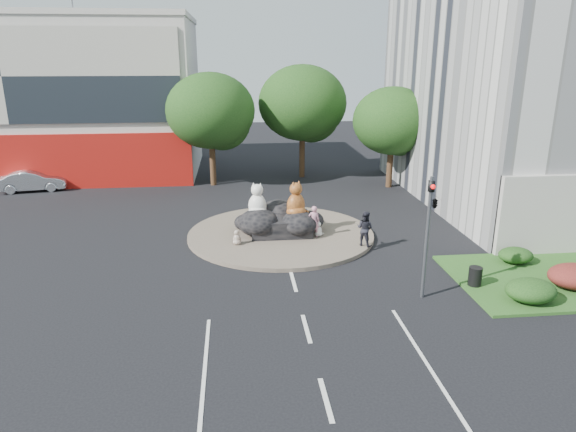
# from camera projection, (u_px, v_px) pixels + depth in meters

# --- Properties ---
(ground) EXTENTS (120.00, 120.00, 0.00)m
(ground) POSITION_uv_depth(u_px,v_px,m) (306.00, 329.00, 18.35)
(ground) COLOR black
(ground) RESTS_ON ground
(roundabout_island) EXTENTS (10.00, 10.00, 0.20)m
(roundabout_island) POSITION_uv_depth(u_px,v_px,m) (281.00, 234.00, 27.81)
(roundabout_island) COLOR brown
(roundabout_island) RESTS_ON ground
(rock_plinth) EXTENTS (3.20, 2.60, 0.90)m
(rock_plinth) POSITION_uv_depth(u_px,v_px,m) (281.00, 224.00, 27.65)
(rock_plinth) COLOR black
(rock_plinth) RESTS_ON roundabout_island
(shophouse_block) EXTENTS (25.20, 12.30, 17.40)m
(shophouse_block) POSITION_uv_depth(u_px,v_px,m) (37.00, 97.00, 41.19)
(shophouse_block) COLOR beige
(shophouse_block) RESTS_ON ground
(grass_verge) EXTENTS (10.00, 6.00, 0.12)m
(grass_verge) POSITION_uv_depth(u_px,v_px,m) (569.00, 278.00, 22.39)
(grass_verge) COLOR #2A511B
(grass_verge) RESTS_ON ground
(tree_left) EXTENTS (6.46, 6.46, 8.27)m
(tree_left) POSITION_uv_depth(u_px,v_px,m) (212.00, 114.00, 37.33)
(tree_left) COLOR #382314
(tree_left) RESTS_ON ground
(tree_mid) EXTENTS (6.84, 6.84, 8.76)m
(tree_mid) POSITION_uv_depth(u_px,v_px,m) (303.00, 107.00, 39.84)
(tree_mid) COLOR #382314
(tree_mid) RESTS_ON ground
(tree_right) EXTENTS (5.70, 5.70, 7.30)m
(tree_right) POSITION_uv_depth(u_px,v_px,m) (393.00, 124.00, 36.92)
(tree_right) COLOR #382314
(tree_right) RESTS_ON ground
(hedge_near_green) EXTENTS (2.00, 1.60, 0.90)m
(hedge_near_green) POSITION_uv_depth(u_px,v_px,m) (531.00, 290.00, 20.04)
(hedge_near_green) COLOR #143711
(hedge_near_green) RESTS_ON grass_verge
(hedge_red) EXTENTS (2.20, 1.76, 0.99)m
(hedge_red) POSITION_uv_depth(u_px,v_px,m) (575.00, 276.00, 21.22)
(hedge_red) COLOR #501516
(hedge_red) RESTS_ON grass_verge
(hedge_back_green) EXTENTS (1.60, 1.28, 0.72)m
(hedge_back_green) POSITION_uv_depth(u_px,v_px,m) (516.00, 255.00, 23.82)
(hedge_back_green) COLOR #143711
(hedge_back_green) RESTS_ON grass_verge
(traffic_light) EXTENTS (0.44, 1.24, 5.00)m
(traffic_light) POSITION_uv_depth(u_px,v_px,m) (432.00, 212.00, 19.68)
(traffic_light) COLOR #595B60
(traffic_light) RESTS_ON ground
(street_lamp) EXTENTS (2.34, 0.22, 8.06)m
(street_lamp) POSITION_uv_depth(u_px,v_px,m) (537.00, 155.00, 25.87)
(street_lamp) COLOR #595B60
(street_lamp) RESTS_ON ground
(cat_white) EXTENTS (1.39, 1.30, 1.88)m
(cat_white) POSITION_uv_depth(u_px,v_px,m) (257.00, 200.00, 27.18)
(cat_white) COLOR silver
(cat_white) RESTS_ON rock_plinth
(cat_tabby) EXTENTS (1.56, 1.52, 1.98)m
(cat_tabby) POSITION_uv_depth(u_px,v_px,m) (296.00, 199.00, 27.11)
(cat_tabby) COLOR #A57222
(cat_tabby) RESTS_ON rock_plinth
(kitten_calico) EXTENTS (0.54, 0.48, 0.79)m
(kitten_calico) POSITION_uv_depth(u_px,v_px,m) (237.00, 237.00, 25.90)
(kitten_calico) COLOR beige
(kitten_calico) RESTS_ON roundabout_island
(kitten_white) EXTENTS (0.64, 0.65, 0.82)m
(kitten_white) POSITION_uv_depth(u_px,v_px,m) (318.00, 229.00, 27.08)
(kitten_white) COLOR beige
(kitten_white) RESTS_ON roundabout_island
(pedestrian_pink) EXTENTS (0.62, 0.41, 1.69)m
(pedestrian_pink) POSITION_uv_depth(u_px,v_px,m) (314.00, 221.00, 26.83)
(pedestrian_pink) COLOR #C37E93
(pedestrian_pink) RESTS_ON roundabout_island
(pedestrian_dark) EXTENTS (1.10, 1.08, 1.79)m
(pedestrian_dark) POSITION_uv_depth(u_px,v_px,m) (365.00, 228.00, 25.60)
(pedestrian_dark) COLOR black
(pedestrian_dark) RESTS_ON roundabout_island
(parked_car) EXTENTS (4.72, 2.28, 1.49)m
(parked_car) POSITION_uv_depth(u_px,v_px,m) (33.00, 181.00, 36.86)
(parked_car) COLOR #B3B6BB
(parked_car) RESTS_ON ground
(litter_bin) EXTENTS (0.57, 0.57, 0.80)m
(litter_bin) POSITION_uv_depth(u_px,v_px,m) (475.00, 276.00, 21.45)
(litter_bin) COLOR black
(litter_bin) RESTS_ON grass_verge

